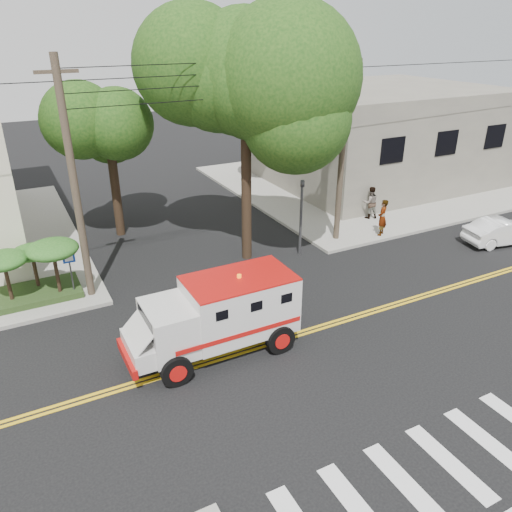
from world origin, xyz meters
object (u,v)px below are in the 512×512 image
armored_truck (219,313)px  pedestrian_b (370,202)px  parked_sedan (503,231)px  pedestrian_a (382,217)px

armored_truck → pedestrian_b: (12.09, 7.30, -0.41)m
armored_truck → pedestrian_b: size_ratio=3.17×
pedestrian_b → parked_sedan: bearing=141.4°
armored_truck → pedestrian_a: (11.05, 5.10, -0.37)m
armored_truck → parked_sedan: (15.84, 1.80, -0.81)m
parked_sedan → pedestrian_a: pedestrian_a is taller
pedestrian_a → pedestrian_b: bearing=-151.8°
pedestrian_a → armored_truck: bearing=-11.6°
pedestrian_a → pedestrian_b: pedestrian_a is taller
armored_truck → pedestrian_b: 14.13m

